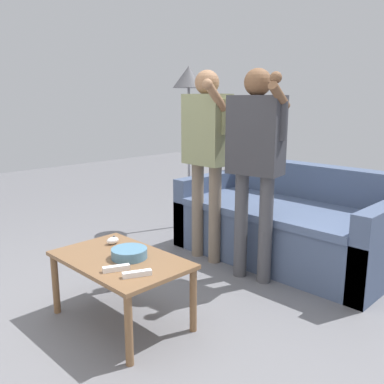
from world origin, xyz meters
TOP-DOWN VIEW (x-y plane):
  - ground_plane at (0.00, 0.00)m, footprint 12.00×12.00m
  - couch at (0.17, 1.57)m, footprint 1.85×0.95m
  - coffee_table at (0.05, -0.12)m, footprint 0.86×0.54m
  - snack_bowl at (0.09, -0.08)m, footprint 0.22×0.22m
  - game_remote_nunchuk at (-0.19, -0.01)m, footprint 0.06×0.09m
  - floor_lamp at (-1.11, 1.63)m, footprint 0.34×0.34m
  - player_center at (0.24, 0.98)m, footprint 0.49×0.31m
  - player_left at (-0.31, 1.04)m, footprint 0.47×0.36m
  - game_remote_wand_near at (0.34, -0.21)m, footprint 0.10×0.16m
  - game_remote_wand_far at (0.20, -0.25)m, footprint 0.10×0.15m

SIDE VIEW (x-z plane):
  - ground_plane at x=0.00m, z-range 0.00..0.00m
  - couch at x=0.17m, z-range -0.11..0.69m
  - coffee_table at x=0.05m, z-range 0.16..0.58m
  - game_remote_wand_near at x=0.34m, z-range 0.42..0.46m
  - game_remote_wand_far at x=0.20m, z-range 0.42..0.46m
  - game_remote_nunchuk at x=-0.19m, z-range 0.42..0.48m
  - snack_bowl at x=0.09m, z-range 0.43..0.49m
  - player_center at x=0.24m, z-range 0.21..1.80m
  - player_left at x=-0.31m, z-range 0.21..1.82m
  - floor_lamp at x=-1.11m, z-range 0.62..2.33m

